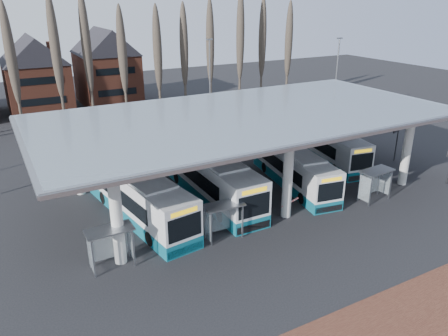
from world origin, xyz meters
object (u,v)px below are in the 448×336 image
bus_0 (138,196)px  shelter_0 (110,239)px  shelter_1 (223,213)px  bus_2 (293,168)px  shelter_2 (375,178)px  bus_3 (325,144)px  bus_1 (210,176)px

bus_0 → shelter_0: 6.13m
shelter_0 → shelter_1: (7.21, -0.24, -0.05)m
shelter_1 → bus_2: bearing=29.4°
shelter_2 → shelter_1: bearing=173.2°
bus_0 → shelter_1: 6.60m
bus_0 → shelter_1: (3.85, -5.36, 0.14)m
bus_3 → shelter_1: 17.65m
bus_0 → bus_3: bus_0 is taller
shelter_0 → shelter_2: (20.05, -0.85, 0.00)m
bus_3 → shelter_1: (-15.64, -8.18, 0.25)m
shelter_0 → shelter_2: 20.07m
bus_2 → bus_3: 7.22m
bus_0 → shelter_2: bus_0 is taller
bus_1 → shelter_0: 10.96m
bus_1 → bus_2: bus_1 is taller
bus_0 → bus_3: bearing=0.4°
bus_2 → shelter_1: size_ratio=4.29×
shelter_1 → shelter_2: bearing=-0.6°
bus_1 → bus_2: (7.14, -1.20, -0.21)m
bus_0 → shelter_0: bearing=-131.2°
shelter_0 → bus_2: bearing=15.3°
shelter_2 → shelter_0: bearing=173.4°
bus_2 → bus_3: bus_3 is taller
shelter_0 → shelter_1: bearing=-2.0°
bus_1 → bus_0: bearing=-173.8°
shelter_0 → shelter_2: bearing=-2.5°
shelter_0 → bus_3: bearing=19.1°
bus_1 → shelter_1: bearing=-109.2°
bus_0 → bus_2: size_ratio=1.11×
bus_1 → bus_2: 7.24m
bus_0 → bus_3: (19.49, 2.82, -0.11)m
bus_3 → bus_0: bearing=-161.8°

